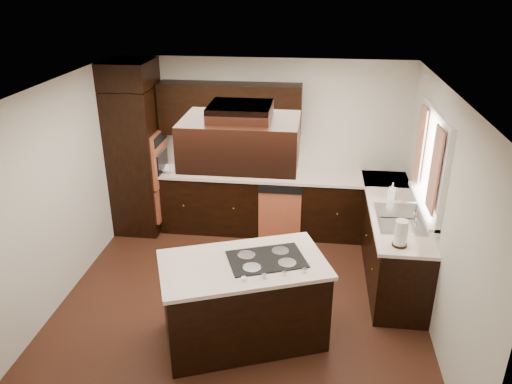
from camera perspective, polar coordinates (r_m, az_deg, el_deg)
floor at (r=6.06m, az=-1.66°, el=-12.37°), size 4.20×4.20×0.02m
ceiling at (r=5.00m, az=-2.01°, el=11.64°), size 4.20×4.20×0.02m
wall_back at (r=7.36m, az=0.65°, el=5.47°), size 4.20×0.02×2.50m
wall_front at (r=3.65m, az=-6.98°, el=-15.72°), size 4.20×0.02×2.50m
wall_left at (r=6.08m, az=-21.90°, el=-0.39°), size 0.02×4.20×2.50m
wall_right at (r=5.52m, az=20.40°, el=-2.56°), size 0.02×4.20×2.50m
oven_column at (r=7.44m, az=-13.45°, el=3.48°), size 0.65×0.75×2.12m
wall_oven_face at (r=7.31m, az=-10.91°, el=3.84°), size 0.05×0.62×0.78m
base_cabinets_back at (r=7.36m, az=0.63°, el=-1.29°), size 2.93×0.60×0.88m
base_cabinets_right at (r=6.61m, az=15.19°, el=-5.32°), size 0.60×2.40×0.88m
countertop_back at (r=7.17m, az=0.63°, el=1.99°), size 2.93×0.63×0.04m
countertop_right at (r=6.40m, az=15.49°, el=-1.71°), size 0.63×2.40×0.04m
upper_cabinets at (r=7.08m, az=-3.00°, el=9.44°), size 2.00×0.34×0.72m
dishwasher_front at (r=7.10m, az=2.71°, el=-2.74°), size 0.60×0.05×0.72m
window_frame at (r=5.86m, az=19.47°, el=3.34°), size 0.06×1.32×1.12m
window_pane at (r=5.86m, az=19.74°, el=3.32°), size 0.00×1.20×1.00m
curtain_left at (r=5.44m, az=19.76°, el=2.34°), size 0.02×0.34×0.90m
curtain_right at (r=6.22m, az=18.26°, el=5.15°), size 0.02×0.34×0.90m
sink_rim at (r=6.08m, az=16.07°, el=-2.92°), size 0.52×0.84×0.01m
island at (r=5.27m, az=-1.43°, el=-12.52°), size 1.79×1.37×0.88m
island_top at (r=5.01m, az=-1.48°, el=-8.28°), size 1.87×1.45×0.04m
cooktop at (r=5.05m, az=1.21°, el=-7.69°), size 0.88×0.74×0.01m
range_hood at (r=4.55m, az=-1.76°, el=5.85°), size 1.05×0.72×0.42m
hood_duct at (r=4.48m, az=-1.80°, el=9.20°), size 0.55×0.50×0.13m
blender_base at (r=7.21m, az=-6.31°, el=2.57°), size 0.15×0.15×0.10m
blender_pitcher at (r=7.15m, az=-6.38°, el=3.91°), size 0.13×0.13×0.26m
spice_rack at (r=7.15m, az=-2.90°, el=3.25°), size 0.34×0.20×0.28m
mixing_bowl at (r=7.33m, az=-9.88°, el=2.56°), size 0.34×0.34×0.07m
soap_bottle at (r=6.55m, az=15.30°, el=0.12°), size 0.12×0.12×0.21m
paper_towel at (r=5.43m, az=16.21°, el=-4.57°), size 0.17×0.17×0.29m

